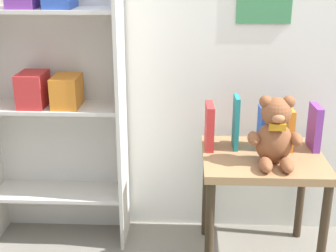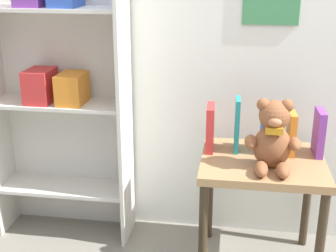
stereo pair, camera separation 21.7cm
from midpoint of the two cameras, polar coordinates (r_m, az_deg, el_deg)
name	(u,v)px [view 1 (the left image)]	position (r m, az deg, el deg)	size (l,w,h in m)	color
bookshelf_side	(52,85)	(2.39, -16.49, 4.81)	(0.70, 0.25, 1.45)	beige
display_table	(262,173)	(2.21, 8.63, -5.75)	(0.55, 0.48, 0.56)	#9E754C
teddy_bear	(275,134)	(2.04, 9.98, -0.98)	(0.23, 0.21, 0.31)	brown
book_standing_red	(209,126)	(2.20, 2.27, -0.06)	(0.04, 0.15, 0.22)	red
book_standing_teal	(236,122)	(2.20, 5.49, 0.39)	(0.02, 0.11, 0.25)	teal
book_standing_blue	(262,128)	(2.23, 8.63, -0.24)	(0.02, 0.12, 0.20)	#2D51B7
book_standing_orange	(289,129)	(2.23, 11.82, -0.42)	(0.03, 0.11, 0.20)	orange
book_standing_purple	(315,127)	(2.26, 14.86, -0.18)	(0.03, 0.14, 0.21)	purple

